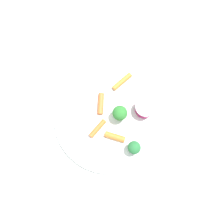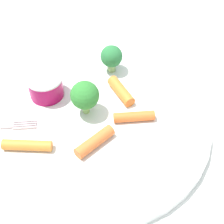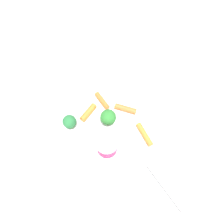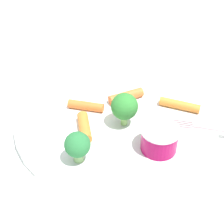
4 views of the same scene
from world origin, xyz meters
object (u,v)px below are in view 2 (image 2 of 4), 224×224
object	(u,v)px
plate	(99,123)
sauce_cup	(46,86)
carrot_stick_3	(27,145)
carrot_stick_1	(134,117)
broccoli_floret_1	(85,96)
broccoli_floret_0	(111,57)
carrot_stick_0	(95,142)
carrot_stick_2	(121,91)

from	to	relation	value
plate	sauce_cup	distance (m)	0.09
plate	carrot_stick_3	xyz separation A→B (m)	(0.09, -0.01, 0.01)
plate	carrot_stick_3	bearing A→B (deg)	-3.97
sauce_cup	carrot_stick_1	bearing A→B (deg)	126.85
broccoli_floret_1	carrot_stick_1	bearing A→B (deg)	135.35
sauce_cup	carrot_stick_3	size ratio (longest dim) A/B	0.82
sauce_cup	broccoli_floret_0	xyz separation A→B (m)	(-0.10, 0.00, 0.01)
broccoli_floret_1	carrot_stick_0	world-z (taller)	broccoli_floret_1
broccoli_floret_1	carrot_stick_0	xyz separation A→B (m)	(0.02, 0.05, -0.02)
plate	carrot_stick_0	world-z (taller)	carrot_stick_0
carrot_stick_3	broccoli_floret_0	bearing A→B (deg)	-157.10
carrot_stick_0	carrot_stick_2	bearing A→B (deg)	-142.96
broccoli_floret_1	carrot_stick_3	distance (m)	0.09
carrot_stick_1	carrot_stick_0	bearing A→B (deg)	7.44
sauce_cup	plate	bearing A→B (deg)	115.30
plate	carrot_stick_2	bearing A→B (deg)	-154.39
carrot_stick_0	carrot_stick_3	distance (m)	0.08
broccoli_floret_0	carrot_stick_2	distance (m)	0.05
sauce_cup	carrot_stick_1	world-z (taller)	sauce_cup
plate	carrot_stick_0	size ratio (longest dim) A/B	5.32
broccoli_floret_1	carrot_stick_3	size ratio (longest dim) A/B	0.84
carrot_stick_2	broccoli_floret_1	bearing A→B (deg)	2.03
carrot_stick_2	carrot_stick_3	bearing A→B (deg)	6.76
sauce_cup	broccoli_floret_1	bearing A→B (deg)	118.34
sauce_cup	broccoli_floret_0	distance (m)	0.10
carrot_stick_0	carrot_stick_3	size ratio (longest dim) A/B	0.91
sauce_cup	carrot_stick_2	world-z (taller)	sauce_cup
broccoli_floret_1	carrot_stick_1	world-z (taller)	broccoli_floret_1
sauce_cup	carrot_stick_3	xyz separation A→B (m)	(0.06, 0.07, -0.01)
broccoli_floret_0	sauce_cup	bearing A→B (deg)	-2.07
carrot_stick_1	plate	bearing A→B (deg)	-30.87
carrot_stick_2	carrot_stick_3	size ratio (longest dim) A/B	0.86
broccoli_floret_1	carrot_stick_1	distance (m)	0.07
plate	broccoli_floret_0	bearing A→B (deg)	-131.41
carrot_stick_3	plate	bearing A→B (deg)	176.03
carrot_stick_0	carrot_stick_1	world-z (taller)	carrot_stick_0
carrot_stick_0	carrot_stick_1	distance (m)	0.06
plate	carrot_stick_1	xyz separation A→B (m)	(-0.04, 0.02, 0.01)
broccoli_floret_1	carrot_stick_2	distance (m)	0.06
broccoli_floret_0	carrot_stick_0	world-z (taller)	broccoli_floret_0
sauce_cup	carrot_stick_3	world-z (taller)	sauce_cup
plate	carrot_stick_1	size ratio (longest dim) A/B	5.47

